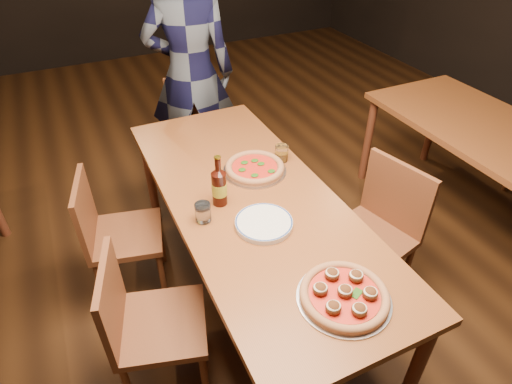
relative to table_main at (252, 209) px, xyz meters
name	(u,v)px	position (x,y,z in m)	size (l,w,h in m)	color
ground	(253,294)	(0.00, 0.00, -0.68)	(9.00, 9.00, 0.00)	black
table_main	(252,209)	(0.00, 0.00, 0.00)	(0.80, 2.00, 0.75)	brown
chair_main_nw	(162,324)	(-0.59, -0.29, -0.25)	(0.40, 0.40, 0.85)	brown
chair_main_sw	(126,234)	(-0.61, 0.38, -0.26)	(0.39, 0.39, 0.84)	brown
chair_main_e	(368,238)	(0.59, -0.25, -0.23)	(0.42, 0.42, 0.89)	brown
chair_end	(195,138)	(0.09, 1.22, -0.24)	(0.41, 0.41, 0.88)	brown
pizza_meatball	(344,295)	(0.05, -0.73, 0.10)	(0.37, 0.37, 0.07)	#B7B7BF
pizza_margherita	(255,168)	(0.11, 0.21, 0.09)	(0.35, 0.35, 0.05)	#B7B7BF
plate_stack	(264,223)	(-0.04, -0.22, 0.08)	(0.27, 0.27, 0.03)	white
beer_bottle	(219,188)	(-0.16, 0.03, 0.17)	(0.07, 0.07, 0.27)	black
water_glass	(203,212)	(-0.28, -0.06, 0.12)	(0.08, 0.08, 0.09)	white
amber_glass	(282,153)	(0.30, 0.25, 0.12)	(0.07, 0.07, 0.09)	#8B550F
diner	(191,75)	(0.14, 1.35, 0.21)	(0.65, 0.42, 1.77)	black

